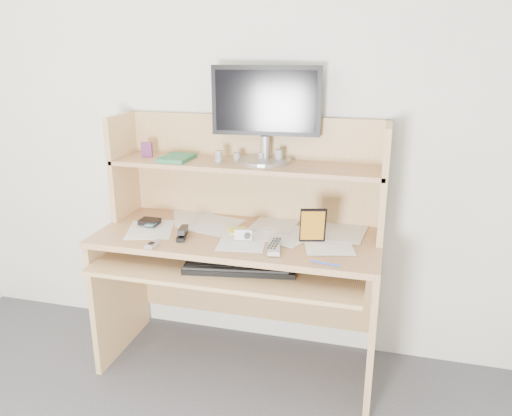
% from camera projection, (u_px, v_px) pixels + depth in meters
% --- Properties ---
extents(back_wall, '(3.60, 0.04, 2.50)m').
position_uv_depth(back_wall, '(254.00, 124.00, 2.62)').
color(back_wall, silver).
rests_on(back_wall, floor).
extents(desk, '(1.40, 0.70, 1.30)m').
position_uv_depth(desk, '(242.00, 239.00, 2.57)').
color(desk, tan).
rests_on(desk, floor).
extents(paper_clutter, '(1.32, 0.54, 0.01)m').
position_uv_depth(paper_clutter, '(238.00, 234.00, 2.47)').
color(paper_clutter, white).
rests_on(paper_clutter, desk).
extents(keyboard, '(0.54, 0.26, 0.04)m').
position_uv_depth(keyboard, '(240.00, 266.00, 2.32)').
color(keyboard, black).
rests_on(keyboard, desk).
extents(tv_remote, '(0.09, 0.20, 0.02)m').
position_uv_depth(tv_remote, '(274.00, 246.00, 2.29)').
color(tv_remote, '#AFAEA9').
rests_on(tv_remote, paper_clutter).
extents(flip_phone, '(0.05, 0.08, 0.02)m').
position_uv_depth(flip_phone, '(152.00, 244.00, 2.31)').
color(flip_phone, silver).
rests_on(flip_phone, paper_clutter).
extents(stapler, '(0.07, 0.15, 0.04)m').
position_uv_depth(stapler, '(182.00, 232.00, 2.42)').
color(stapler, black).
rests_on(stapler, paper_clutter).
extents(wallet, '(0.10, 0.08, 0.02)m').
position_uv_depth(wallet, '(150.00, 222.00, 2.60)').
color(wallet, black).
rests_on(wallet, paper_clutter).
extents(sticky_note_pad, '(0.12, 0.12, 0.01)m').
position_uv_depth(sticky_note_pad, '(237.00, 231.00, 2.51)').
color(sticky_note_pad, yellow).
rests_on(sticky_note_pad, desk).
extents(digital_camera, '(0.09, 0.05, 0.05)m').
position_uv_depth(digital_camera, '(243.00, 234.00, 2.39)').
color(digital_camera, silver).
rests_on(digital_camera, paper_clutter).
extents(game_case, '(0.12, 0.04, 0.17)m').
position_uv_depth(game_case, '(313.00, 225.00, 2.33)').
color(game_case, black).
rests_on(game_case, paper_clutter).
extents(blue_pen, '(0.13, 0.03, 0.01)m').
position_uv_depth(blue_pen, '(325.00, 263.00, 2.12)').
color(blue_pen, blue).
rests_on(blue_pen, paper_clutter).
extents(card_box, '(0.06, 0.02, 0.08)m').
position_uv_depth(card_box, '(147.00, 150.00, 2.63)').
color(card_box, '#A32715').
rests_on(card_box, desk).
extents(shelf_book, '(0.15, 0.20, 0.02)m').
position_uv_depth(shelf_book, '(177.00, 158.00, 2.57)').
color(shelf_book, '#307949').
rests_on(shelf_book, desk).
extents(chip_stack_a, '(0.05, 0.05, 0.05)m').
position_uv_depth(chip_stack_a, '(262.00, 157.00, 2.52)').
color(chip_stack_a, black).
rests_on(chip_stack_a, desk).
extents(chip_stack_b, '(0.05, 0.05, 0.06)m').
position_uv_depth(chip_stack_b, '(219.00, 157.00, 2.50)').
color(chip_stack_b, white).
rests_on(chip_stack_b, desk).
extents(chip_stack_c, '(0.04, 0.04, 0.04)m').
position_uv_depth(chip_stack_c, '(237.00, 157.00, 2.54)').
color(chip_stack_c, black).
rests_on(chip_stack_c, desk).
extents(chip_stack_d, '(0.05, 0.05, 0.07)m').
position_uv_depth(chip_stack_d, '(279.00, 156.00, 2.50)').
color(chip_stack_d, silver).
rests_on(chip_stack_d, desk).
extents(monitor, '(0.55, 0.27, 0.47)m').
position_uv_depth(monitor, '(266.00, 111.00, 2.47)').
color(monitor, '#A4A3A8').
rests_on(monitor, desk).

